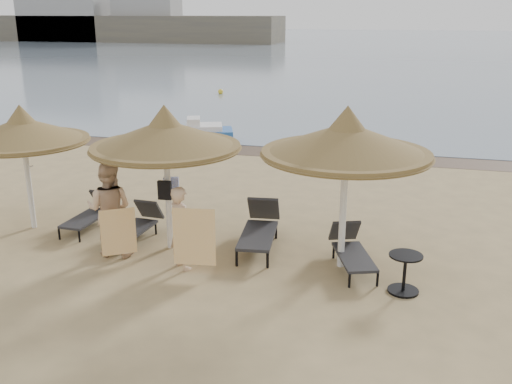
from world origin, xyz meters
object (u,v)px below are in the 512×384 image
Objects in this scene: lounger_near_right at (260,227)px; palapa_center at (165,135)px; lounger_far_right at (351,249)px; person_left at (109,202)px; person_right at (181,221)px; lounger_far_left at (92,213)px; lounger_near_left at (137,224)px; palapa_left at (22,131)px; pedal_boat at (203,134)px; palapa_right at (346,140)px; side_table at (404,274)px.

palapa_center is at bearing -168.85° from lounger_near_right.
person_left reaches higher than lounger_far_right.
lounger_near_right is 1.09× the size of person_right.
lounger_near_right is (3.93, -0.11, 0.07)m from lounger_far_left.
lounger_near_left is at bearing -179.79° from lounger_near_right.
pedal_boat is at bearing 84.82° from palapa_left.
person_right is at bearing -55.05° from palapa_center.
palapa_center is at bearing -154.50° from person_left.
lounger_near_right is (-1.74, 0.59, -2.05)m from palapa_right.
lounger_far_right is (7.10, -0.24, -1.87)m from palapa_left.
person_right is at bearing -92.50° from pedal_boat.
person_left is at bearing 168.08° from lounger_far_right.
palapa_center is 2.68m from lounger_near_right.
lounger_far_right reaches higher than lounger_near_left.
side_table is 5.72m from person_left.
palapa_center reaches higher than lounger_near_left.
person_right is at bearing -179.38° from side_table.
lounger_far_right is at bearing -3.52° from lounger_far_left.
palapa_left is 0.90× the size of palapa_right.
side_table is at bearing -74.35° from pedal_boat.
palapa_right reaches higher than person_right.
pedal_boat is (0.82, 9.08, -1.85)m from palapa_left.
lounger_far_right is 2.53× the size of side_table.
side_table is (4.67, -0.82, -2.02)m from palapa_center.
palapa_left is 0.94× the size of palapa_center.
person_right reaches higher than lounger_near_left.
palapa_center is (3.42, -0.28, 0.14)m from palapa_left.
palapa_center is 4.27× the size of side_table.
lounger_near_left is 0.90× the size of person_right.
palapa_center reaches higher than lounger_far_left.
lounger_far_right reaches higher than lounger_far_left.
person_left is (-4.67, -0.65, 0.77)m from lounger_far_right.
person_right is at bearing -135.51° from lounger_near_right.
lounger_far_left is 0.94× the size of lounger_far_right.
side_table is 0.37× the size of person_right.
lounger_near_left is (1.31, -0.41, 0.00)m from lounger_far_left.
palapa_left is 8.38m from side_table.
pedal_boat is at bearing 122.95° from palapa_right.
lounger_near_left is 0.82× the size of lounger_near_right.
lounger_near_left is (-4.35, 0.29, -2.12)m from palapa_right.
palapa_right reaches higher than person_left.
palapa_right reaches higher than lounger_far_right.
palapa_center is at bearing -12.76° from lounger_near_left.
palapa_left reaches higher than person_right.
lounger_near_left is (2.56, -0.03, -1.88)m from palapa_left.
pedal_boat is (-3.20, 10.23, -0.58)m from person_right.
person_left is at bearing -172.73° from palapa_right.
palapa_center reaches higher than palapa_left.
lounger_near_right reaches higher than lounger_far_left.
lounger_near_left is 2.63m from lounger_near_right.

